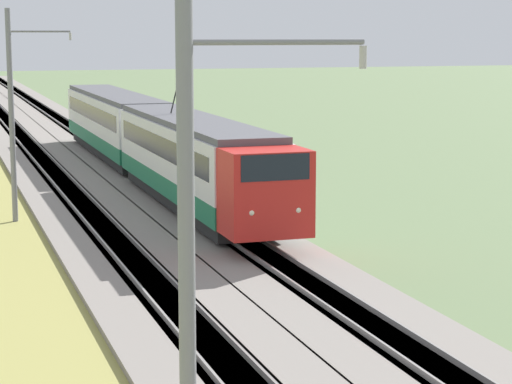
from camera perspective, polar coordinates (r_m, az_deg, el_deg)
name	(u,v)px	position (r m, az deg, el deg)	size (l,w,h in m)	color
ballast_main	(48,168)	(56.65, -11.82, 1.33)	(240.00, 4.40, 0.30)	gray
ballast_adjacent	(125,165)	(57.27, -7.51, 1.53)	(240.00, 4.40, 0.30)	gray
track_main	(48,168)	(56.64, -11.82, 1.34)	(240.00, 1.57, 0.45)	#4C4238
track_adjacent	(125,165)	(57.26, -7.51, 1.54)	(240.00, 1.57, 0.45)	#4C4238
passenger_train	(148,136)	(50.66, -6.20, 3.18)	(38.86, 2.91, 5.19)	red
catenary_mast_near	(192,292)	(12.85, -3.70, -5.70)	(0.22, 2.56, 8.40)	slate
catenary_mast_mid	(13,114)	(40.66, -13.72, 4.34)	(0.22, 2.56, 8.56)	slate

